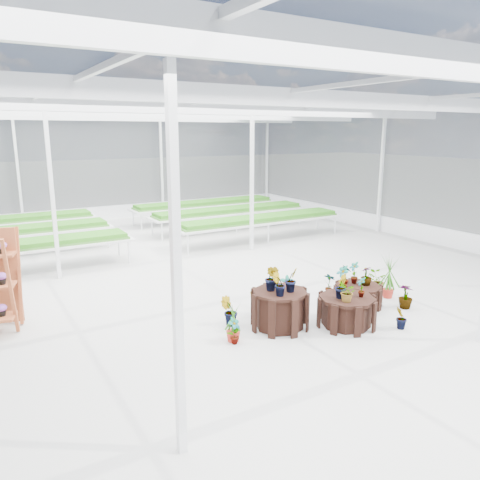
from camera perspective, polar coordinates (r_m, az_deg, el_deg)
ground_plane at (r=10.62m, az=-0.89°, el=-7.82°), size 24.00×24.00×0.00m
greenhouse_shell at (r=10.04m, az=-0.94°, el=4.27°), size 18.00×24.00×4.50m
steel_frame at (r=10.04m, az=-0.94°, el=4.27°), size 18.00×24.00×4.50m
nursery_benches at (r=16.91m, az=-13.11°, el=1.22°), size 16.00×7.00×0.84m
plinth_tall at (r=9.32m, az=4.86°, el=-8.42°), size 1.21×1.21×0.76m
plinth_mid at (r=9.64m, az=12.84°, el=-8.46°), size 1.51×1.51×0.60m
plinth_low at (r=10.79m, az=14.16°, el=-6.57°), size 1.31×1.31×0.47m
nursery_plants at (r=10.08m, az=10.54°, el=-6.02°), size 4.93×2.68×1.28m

